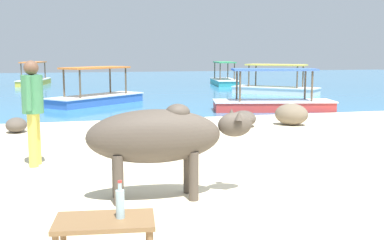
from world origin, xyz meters
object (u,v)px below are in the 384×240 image
at_px(bottle, 120,203).
at_px(boat_teal, 224,80).
at_px(boat_blue, 96,96).
at_px(boat_white, 275,88).
at_px(person_standing, 33,105).
at_px(boat_yellow, 34,80).
at_px(boat_red, 273,102).
at_px(low_bench_table, 105,229).
at_px(cow, 159,137).

xyz_separation_m(bottle, boat_teal, (7.96, 21.71, -0.34)).
bearing_deg(boat_blue, boat_teal, -172.10).
distance_m(bottle, boat_white, 17.39).
distance_m(bottle, boat_blue, 13.10).
bearing_deg(boat_teal, person_standing, -17.27).
xyz_separation_m(boat_yellow, boat_red, (8.00, -14.39, 0.00)).
bearing_deg(low_bench_table, boat_blue, 94.59).
height_order(person_standing, boat_blue, person_standing).
xyz_separation_m(boat_yellow, boat_white, (10.53, -8.94, 0.00)).
relative_size(cow, boat_red, 0.52).
xyz_separation_m(low_bench_table, boat_red, (5.79, 9.88, -0.14)).
relative_size(boat_yellow, boat_blue, 1.08).
bearing_deg(person_standing, boat_blue, 92.41).
height_order(low_bench_table, boat_blue, boat_blue).
distance_m(low_bench_table, boat_teal, 23.16).
bearing_deg(boat_yellow, boat_teal, -94.57).
xyz_separation_m(person_standing, boat_white, (9.10, 11.32, -0.70)).
relative_size(bottle, boat_yellow, 0.08).
bearing_deg(low_bench_table, boat_yellow, 102.52).
bearing_deg(boat_white, boat_red, 110.07).
relative_size(low_bench_table, boat_white, 0.24).
bearing_deg(boat_blue, low_bench_table, 46.03).
height_order(boat_yellow, boat_red, same).
bearing_deg(bottle, boat_white, 61.89).
bearing_deg(boat_yellow, boat_red, -141.51).
bearing_deg(boat_red, boat_white, 77.61).
bearing_deg(cow, boat_red, 60.08).
bearing_deg(boat_blue, cow, 49.53).
bearing_deg(boat_teal, cow, -10.88).
distance_m(cow, boat_red, 9.45).
xyz_separation_m(low_bench_table, boat_teal, (8.08, 21.71, -0.14)).
xyz_separation_m(low_bench_table, bottle, (0.12, -0.01, 0.20)).
relative_size(bottle, person_standing, 0.18).
bearing_deg(low_bench_table, boat_red, 66.94).
relative_size(low_bench_table, person_standing, 0.50).
height_order(boat_red, boat_blue, same).
distance_m(bottle, boat_yellow, 24.39).
height_order(person_standing, boat_red, person_standing).
distance_m(boat_teal, boat_white, 6.38).
xyz_separation_m(boat_teal, boat_white, (0.23, -6.38, 0.00)).
height_order(low_bench_table, bottle, bottle).
relative_size(bottle, boat_blue, 0.08).
relative_size(person_standing, boat_red, 0.42).
relative_size(cow, person_standing, 1.24).
xyz_separation_m(boat_blue, boat_white, (7.69, 2.25, 0.00)).
bearing_deg(bottle, person_standing, 102.77).
xyz_separation_m(person_standing, boat_red, (6.58, 5.87, -0.70)).
distance_m(low_bench_table, boat_blue, 13.09).
xyz_separation_m(low_bench_table, boat_blue, (0.62, 13.08, -0.14)).
height_order(cow, bottle, cow).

